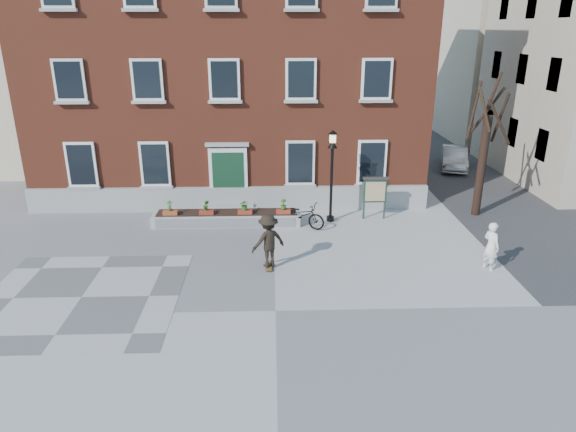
{
  "coord_description": "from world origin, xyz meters",
  "views": [
    {
      "loc": [
        -0.06,
        -13.21,
        7.86
      ],
      "look_at": [
        0.5,
        4.0,
        1.5
      ],
      "focal_mm": 32.0,
      "sensor_mm": 36.0,
      "label": 1
    }
  ],
  "objects_px": {
    "parked_car": "(454,158)",
    "notice_board": "(375,191)",
    "bystander": "(491,246)",
    "lamp_post": "(332,163)",
    "skateboarder": "(268,241)",
    "bicycle": "(301,215)"
  },
  "relations": [
    {
      "from": "notice_board",
      "to": "skateboarder",
      "type": "relative_size",
      "value": 0.95
    },
    {
      "from": "bicycle",
      "to": "lamp_post",
      "type": "bearing_deg",
      "value": -33.94
    },
    {
      "from": "notice_board",
      "to": "skateboarder",
      "type": "xyz_separation_m",
      "value": [
        -4.56,
        -4.73,
        -0.25
      ]
    },
    {
      "from": "bystander",
      "to": "skateboarder",
      "type": "height_order",
      "value": "skateboarder"
    },
    {
      "from": "parked_car",
      "to": "bystander",
      "type": "height_order",
      "value": "bystander"
    },
    {
      "from": "lamp_post",
      "to": "skateboarder",
      "type": "relative_size",
      "value": 2.01
    },
    {
      "from": "bicycle",
      "to": "bystander",
      "type": "distance_m",
      "value": 7.5
    },
    {
      "from": "bicycle",
      "to": "lamp_post",
      "type": "xyz_separation_m",
      "value": [
        1.3,
        0.72,
        2.0
      ]
    },
    {
      "from": "parked_car",
      "to": "notice_board",
      "type": "distance_m",
      "value": 10.39
    },
    {
      "from": "bystander",
      "to": "skateboarder",
      "type": "bearing_deg",
      "value": 63.23
    },
    {
      "from": "bystander",
      "to": "lamp_post",
      "type": "relative_size",
      "value": 0.44
    },
    {
      "from": "bystander",
      "to": "lamp_post",
      "type": "xyz_separation_m",
      "value": [
        -4.93,
        4.88,
        1.68
      ]
    },
    {
      "from": "lamp_post",
      "to": "skateboarder",
      "type": "xyz_separation_m",
      "value": [
        -2.64,
        -4.51,
        -1.53
      ]
    },
    {
      "from": "parked_car",
      "to": "lamp_post",
      "type": "distance_m",
      "value": 11.94
    },
    {
      "from": "bicycle",
      "to": "parked_car",
      "type": "height_order",
      "value": "parked_car"
    },
    {
      "from": "bicycle",
      "to": "skateboarder",
      "type": "xyz_separation_m",
      "value": [
        -1.34,
        -3.8,
        0.47
      ]
    },
    {
      "from": "bicycle",
      "to": "lamp_post",
      "type": "relative_size",
      "value": 0.53
    },
    {
      "from": "lamp_post",
      "to": "bystander",
      "type": "bearing_deg",
      "value": -44.72
    },
    {
      "from": "bicycle",
      "to": "bystander",
      "type": "height_order",
      "value": "bystander"
    },
    {
      "from": "bystander",
      "to": "notice_board",
      "type": "xyz_separation_m",
      "value": [
        -3.01,
        5.09,
        0.4
      ]
    },
    {
      "from": "parked_car",
      "to": "notice_board",
      "type": "height_order",
      "value": "notice_board"
    },
    {
      "from": "bystander",
      "to": "skateboarder",
      "type": "xyz_separation_m",
      "value": [
        -7.57,
        0.36,
        0.15
      ]
    }
  ]
}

